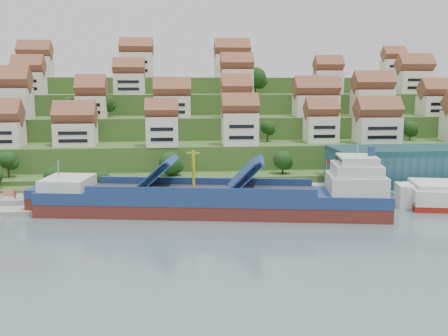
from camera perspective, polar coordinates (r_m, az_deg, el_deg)
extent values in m
plane|color=slate|center=(113.86, 4.24, -5.10)|extent=(300.00, 300.00, 0.00)
cube|color=gray|center=(132.44, 11.70, -2.68)|extent=(180.00, 14.00, 2.20)
cube|color=gray|center=(129.76, -22.96, -3.79)|extent=(45.00, 20.00, 1.00)
cube|color=#2D4C1E|center=(197.22, 0.00, 1.84)|extent=(260.00, 128.00, 4.00)
cube|color=#2D4C1E|center=(201.71, -0.14, 3.02)|extent=(260.00, 118.00, 11.00)
cube|color=#2D4C1E|center=(209.26, -0.35, 4.23)|extent=(260.00, 102.00, 18.00)
cube|color=#2D4C1E|center=(216.90, -0.54, 5.35)|extent=(260.00, 86.00, 25.00)
cube|color=#2D4C1E|center=(225.64, -0.74, 6.28)|extent=(260.00, 68.00, 31.00)
cube|color=silver|center=(155.62, -23.82, 3.53)|extent=(9.95, 8.66, 7.04)
cube|color=silver|center=(151.69, -16.58, 3.71)|extent=(11.52, 8.57, 6.50)
cube|color=silver|center=(144.48, -7.08, 4.15)|extent=(9.05, 7.03, 8.46)
cube|color=silver|center=(146.23, 1.82, 4.46)|extent=(10.16, 7.62, 9.35)
cube|color=silver|center=(156.13, 11.01, 4.37)|extent=(9.44, 7.73, 7.96)
cube|color=silver|center=(158.43, 17.08, 4.17)|extent=(12.79, 8.26, 7.81)
cube|color=silver|center=(168.28, -23.55, 6.76)|extent=(14.02, 8.90, 9.44)
cube|color=silver|center=(166.16, -14.84, 6.77)|extent=(9.07, 8.98, 6.89)
cube|color=silver|center=(163.31, -5.93, 6.98)|extent=(11.52, 7.90, 6.81)
cube|color=silver|center=(161.72, 1.42, 7.11)|extent=(9.21, 8.56, 7.41)
cube|color=silver|center=(170.09, 10.43, 7.00)|extent=(14.19, 8.36, 6.91)
cube|color=silver|center=(176.29, 16.57, 7.16)|extent=(12.69, 8.18, 8.80)
cube|color=silver|center=(185.84, 22.97, 6.56)|extent=(10.35, 8.04, 6.54)
cube|color=silver|center=(184.45, -21.36, 8.97)|extent=(10.05, 7.86, 7.47)
cube|color=silver|center=(178.76, -10.77, 9.39)|extent=(10.30, 7.30, 7.10)
cube|color=silver|center=(179.87, 1.47, 9.81)|extent=(10.99, 7.79, 8.67)
cube|color=silver|center=(185.14, 11.78, 9.55)|extent=(9.57, 7.14, 8.27)
cube|color=silver|center=(200.42, 20.86, 9.11)|extent=(12.36, 8.47, 8.19)
cube|color=silver|center=(203.72, -20.73, 10.73)|extent=(11.77, 8.03, 7.63)
cube|color=silver|center=(197.46, -9.94, 11.49)|extent=(12.23, 7.51, 9.29)
cube|color=silver|center=(197.45, 0.94, 11.56)|extent=(13.13, 8.15, 8.74)
cube|color=silver|center=(220.69, 18.78, 10.70)|extent=(8.93, 7.05, 7.48)
ellipsoid|color=#1A3E14|center=(144.93, -23.48, 0.83)|extent=(4.71, 4.71, 4.71)
ellipsoid|color=#1A3E14|center=(139.38, 6.74, 0.91)|extent=(5.23, 5.23, 5.23)
ellipsoid|color=#1A3E14|center=(136.45, -6.14, 0.54)|extent=(6.23, 6.23, 6.23)
ellipsoid|color=#1A3E14|center=(169.38, 20.51, 4.23)|extent=(4.91, 4.91, 4.91)
ellipsoid|color=#1A3E14|center=(155.32, 5.01, 4.65)|extent=(4.26, 4.26, 4.26)
ellipsoid|color=#1A3E14|center=(171.43, -17.24, 6.80)|extent=(6.19, 6.19, 6.19)
ellipsoid|color=#1A3E14|center=(168.00, -13.30, 7.23)|extent=(5.33, 5.33, 5.33)
ellipsoid|color=#1A3E14|center=(183.99, 3.64, 10.26)|extent=(7.60, 7.60, 7.60)
ellipsoid|color=#1A3E14|center=(191.65, 10.41, 9.67)|extent=(5.59, 5.59, 5.59)
ellipsoid|color=#1A3E14|center=(191.70, 12.52, 9.45)|extent=(5.13, 5.13, 5.13)
ellipsoid|color=#1A3E14|center=(133.21, -18.91, -0.97)|extent=(4.93, 4.93, 4.93)
ellipsoid|color=#1A3E14|center=(131.05, -13.70, -1.19)|extent=(3.88, 3.88, 3.88)
cube|color=#204B58|center=(145.80, 23.65, 0.27)|extent=(60.00, 15.00, 10.00)
cylinder|color=gray|center=(126.17, 11.58, -0.92)|extent=(0.16, 0.16, 8.00)
cube|color=maroon|center=(125.75, 11.90, 0.69)|extent=(1.20, 0.05, 0.80)
cube|color=white|center=(127.56, -23.27, -3.29)|extent=(2.40, 2.20, 2.20)
cube|color=white|center=(127.80, -21.36, -3.14)|extent=(2.40, 2.20, 2.20)
cube|color=#58211B|center=(112.04, -1.45, -4.80)|extent=(78.04, 24.16, 4.94)
cube|color=navy|center=(111.27, -1.45, -3.18)|extent=(78.06, 24.28, 2.57)
cube|color=beige|center=(118.19, -17.43, -1.63)|extent=(11.58, 12.72, 2.57)
cube|color=#262628|center=(111.18, -2.47, -2.51)|extent=(50.43, 17.94, 0.30)
cube|color=navy|center=(112.20, -8.02, -0.74)|extent=(9.07, 11.97, 6.84)
cube|color=navy|center=(109.92, 2.13, -0.86)|extent=(8.71, 11.91, 7.23)
cylinder|color=gold|center=(110.57, -3.51, -0.29)|extent=(0.79, 0.79, 8.90)
cube|color=beige|center=(112.31, 14.84, -1.73)|extent=(13.53, 13.04, 3.96)
cube|color=beige|center=(111.74, 14.91, -0.14)|extent=(11.39, 11.55, 2.47)
cube|color=beige|center=(111.41, 14.96, 0.91)|extent=(9.24, 10.06, 1.78)
cylinder|color=navy|center=(111.77, 16.50, 1.84)|extent=(1.82, 1.82, 2.18)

